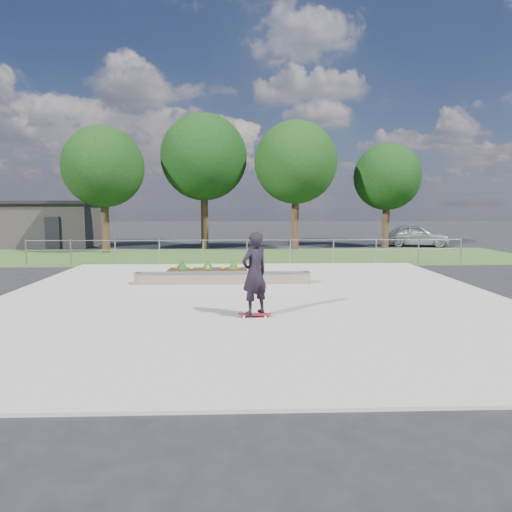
{
  "coord_description": "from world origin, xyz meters",
  "views": [
    {
      "loc": [
        -0.33,
        -13.33,
        2.8
      ],
      "look_at": [
        0.2,
        1.5,
        1.1
      ],
      "focal_mm": 32.0,
      "sensor_mm": 36.0,
      "label": 1
    }
  ],
  "objects_px": {
    "planter_bed": "(208,271)",
    "skateboarder": "(255,273)",
    "grind_ledge": "(223,278)",
    "parked_car": "(415,235)"
  },
  "relations": [
    {
      "from": "planter_bed",
      "to": "skateboarder",
      "type": "bearing_deg",
      "value": -76.2
    },
    {
      "from": "grind_ledge",
      "to": "skateboarder",
      "type": "relative_size",
      "value": 2.89
    },
    {
      "from": "planter_bed",
      "to": "grind_ledge",
      "type": "bearing_deg",
      "value": -69.9
    },
    {
      "from": "grind_ledge",
      "to": "skateboarder",
      "type": "xyz_separation_m",
      "value": [
        0.94,
        -4.7,
        0.87
      ]
    },
    {
      "from": "skateboarder",
      "to": "planter_bed",
      "type": "bearing_deg",
      "value": 103.8
    },
    {
      "from": "grind_ledge",
      "to": "parked_car",
      "type": "xyz_separation_m",
      "value": [
        12.24,
        14.21,
        0.46
      ]
    },
    {
      "from": "parked_car",
      "to": "grind_ledge",
      "type": "bearing_deg",
      "value": 153.49
    },
    {
      "from": "grind_ledge",
      "to": "skateboarder",
      "type": "distance_m",
      "value": 4.87
    },
    {
      "from": "skateboarder",
      "to": "parked_car",
      "type": "bearing_deg",
      "value": 59.15
    },
    {
      "from": "grind_ledge",
      "to": "planter_bed",
      "type": "distance_m",
      "value": 1.88
    }
  ]
}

